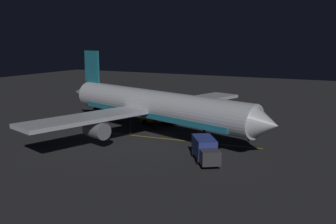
# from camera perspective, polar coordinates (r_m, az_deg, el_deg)

# --- Properties ---
(ground_plane) EXTENTS (180.00, 180.00, 0.20)m
(ground_plane) POSITION_cam_1_polar(r_m,az_deg,el_deg) (55.42, -1.84, -3.49)
(ground_plane) COLOR #2A2A2D
(apron_guide_stripe) EXTENTS (2.20, 22.61, 0.01)m
(apron_guide_stripe) POSITION_cam_1_polar(r_m,az_deg,el_deg) (52.72, 1.43, -4.10)
(apron_guide_stripe) COLOR gold
(apron_guide_stripe) RESTS_ON ground_plane
(airliner) EXTENTS (37.58, 38.79, 11.53)m
(airliner) POSITION_cam_1_polar(r_m,az_deg,el_deg) (54.99, -2.31, 0.89)
(airliner) COLOR silver
(airliner) RESTS_ON ground_plane
(baggage_truck) EXTENTS (6.05, 5.03, 2.57)m
(baggage_truck) POSITION_cam_1_polar(r_m,az_deg,el_deg) (43.54, 5.46, -5.56)
(baggage_truck) COLOR navy
(baggage_truck) RESTS_ON ground_plane
(catering_truck) EXTENTS (4.14, 6.87, 2.35)m
(catering_truck) POSITION_cam_1_polar(r_m,az_deg,el_deg) (62.29, -1.20, -0.65)
(catering_truck) COLOR gold
(catering_truck) RESTS_ON ground_plane
(ground_crew_worker) EXTENTS (0.40, 0.40, 1.74)m
(ground_crew_worker) POSITION_cam_1_polar(r_m,az_deg,el_deg) (52.92, 11.97, -3.29)
(ground_crew_worker) COLOR black
(ground_crew_worker) RESTS_ON ground_plane
(traffic_cone_near_left) EXTENTS (0.50, 0.50, 0.55)m
(traffic_cone_near_left) POSITION_cam_1_polar(r_m,az_deg,el_deg) (59.10, 6.19, -2.30)
(traffic_cone_near_left) COLOR #EA590F
(traffic_cone_near_left) RESTS_ON ground_plane
(traffic_cone_near_right) EXTENTS (0.50, 0.50, 0.55)m
(traffic_cone_near_right) POSITION_cam_1_polar(r_m,az_deg,el_deg) (56.92, 7.28, -2.83)
(traffic_cone_near_right) COLOR #EA590F
(traffic_cone_near_right) RESTS_ON ground_plane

